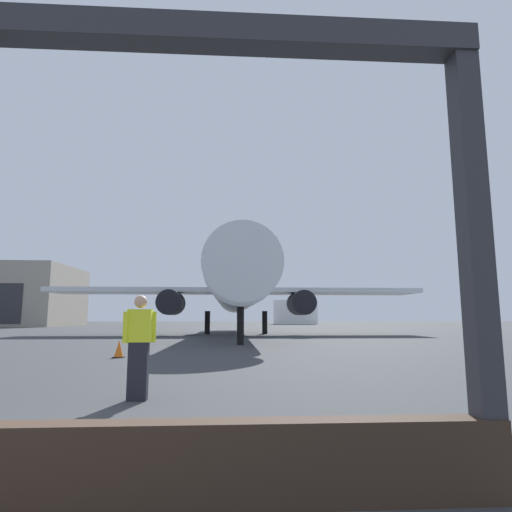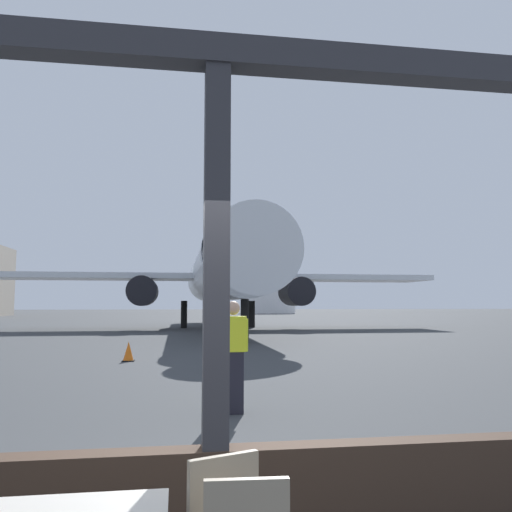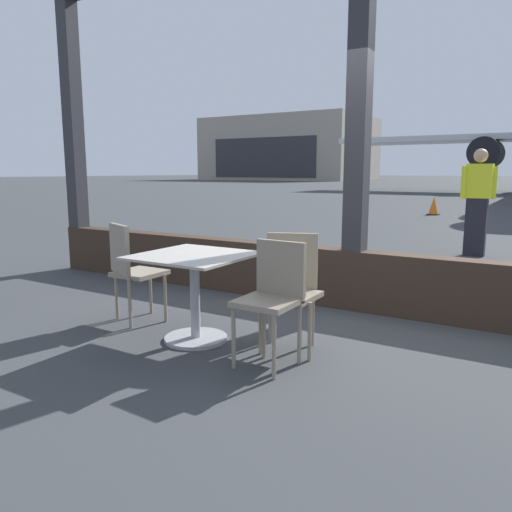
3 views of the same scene
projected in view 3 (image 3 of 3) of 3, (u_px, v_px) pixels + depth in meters
name	position (u px, v px, depth m)	size (l,w,h in m)	color
window_frame	(357.00, 170.00, 4.85)	(8.42, 0.24, 3.87)	#38281E
dining_table	(195.00, 288.00, 4.05)	(0.86, 0.86, 0.72)	#ADA89E
cafe_chair_window_left	(131.00, 265.00, 4.53)	(0.50, 0.50, 0.92)	gray
cafe_chair_window_right	(291.00, 282.00, 3.86)	(0.49, 0.49, 0.91)	gray
cafe_chair_aisle_left	(273.00, 291.00, 3.55)	(0.41, 0.41, 0.89)	gray
ground_crew_worker	(477.00, 201.00, 8.08)	(0.51, 0.32, 1.74)	black
traffic_cone	(434.00, 206.00, 15.85)	(0.36, 0.36, 0.58)	orange
distant_hangar	(290.00, 150.00, 79.40)	(24.17, 17.17, 9.54)	#9E9384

